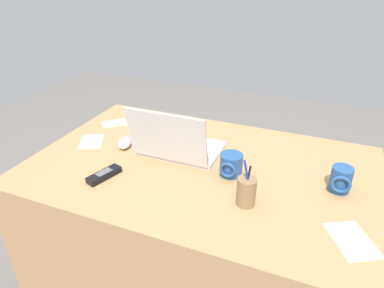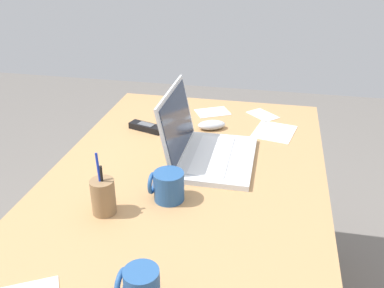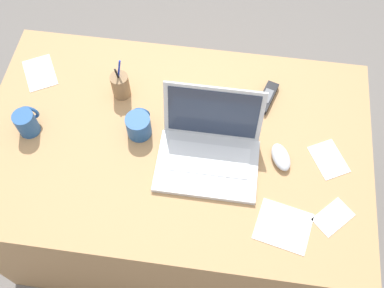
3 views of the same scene
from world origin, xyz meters
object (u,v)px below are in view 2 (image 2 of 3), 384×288
(laptop, at_px, (205,147))
(pen_holder, at_px, (103,196))
(computer_mouse, at_px, (212,125))
(cordless_phone, at_px, (146,127))
(coffee_mug_white, at_px, (168,186))

(laptop, distance_m, pen_holder, 0.42)
(laptop, relative_size, pen_holder, 1.94)
(computer_mouse, distance_m, cordless_phone, 0.26)
(cordless_phone, bearing_deg, laptop, -125.13)
(laptop, distance_m, coffee_mug_white, 0.26)
(coffee_mug_white, distance_m, cordless_phone, 0.49)
(laptop, height_order, computer_mouse, laptop)
(computer_mouse, bearing_deg, coffee_mug_white, 153.38)
(coffee_mug_white, height_order, cordless_phone, coffee_mug_white)
(laptop, xyz_separation_m, cordless_phone, (0.19, 0.27, -0.04))
(laptop, bearing_deg, computer_mouse, 4.17)
(computer_mouse, xyz_separation_m, coffee_mug_white, (-0.51, 0.04, 0.03))
(computer_mouse, xyz_separation_m, pen_holder, (-0.61, 0.20, 0.03))
(cordless_phone, height_order, pen_holder, pen_holder)
(pen_holder, bearing_deg, cordless_phone, 5.03)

